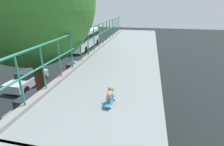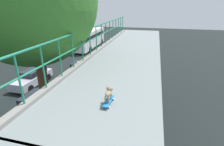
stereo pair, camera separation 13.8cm
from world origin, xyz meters
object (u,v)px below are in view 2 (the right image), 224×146
(car_silver_sixth, at_px, (32,77))
(small_dog, at_px, (109,92))
(car_grey_fifth, at_px, (40,102))
(toy_skateboard, at_px, (108,101))
(car_red_taxi_seventh, at_px, (81,69))
(city_bus, at_px, (89,38))

(car_silver_sixth, distance_m, small_dog, 14.85)
(small_dog, bearing_deg, car_silver_sixth, 137.24)
(car_grey_fifth, xyz_separation_m, car_silver_sixth, (-3.49, 3.74, 0.03))
(toy_skateboard, bearing_deg, car_red_taxi_seventh, 117.52)
(car_grey_fifth, height_order, small_dog, small_dog)
(car_silver_sixth, relative_size, car_red_taxi_seventh, 1.05)
(city_bus, bearing_deg, small_dog, -67.50)
(car_silver_sixth, bearing_deg, city_bus, 90.66)
(toy_skateboard, bearing_deg, city_bus, 112.48)
(car_silver_sixth, relative_size, small_dog, 12.42)
(car_grey_fifth, height_order, car_red_taxi_seventh, car_red_taxi_seventh)
(small_dog, bearing_deg, car_grey_fifth, 139.67)
(toy_skateboard, bearing_deg, car_grey_fifth, 139.53)
(car_grey_fifth, height_order, city_bus, city_bus)
(car_red_taxi_seventh, height_order, toy_skateboard, toy_skateboard)
(car_red_taxi_seventh, bearing_deg, small_dog, -62.43)
(city_bus, distance_m, small_dog, 27.71)
(car_grey_fifth, bearing_deg, car_red_taxi_seventh, 89.68)
(car_silver_sixth, bearing_deg, small_dog, -42.76)
(car_grey_fifth, distance_m, small_dog, 10.17)
(car_red_taxi_seventh, relative_size, toy_skateboard, 7.70)
(car_silver_sixth, distance_m, car_red_taxi_seventh, 4.95)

